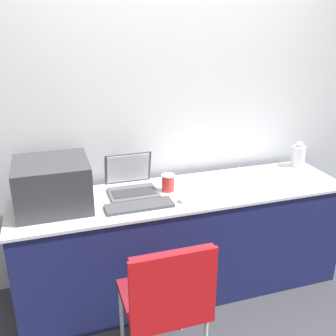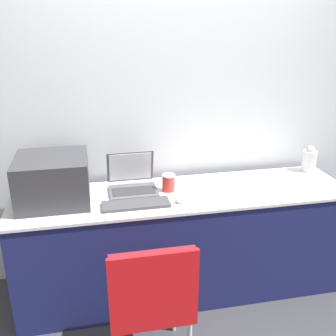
% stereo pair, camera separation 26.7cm
% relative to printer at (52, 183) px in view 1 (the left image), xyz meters
% --- Properties ---
extents(ground_plane, '(14.00, 14.00, 0.00)m').
position_rel_printer_xyz_m(ground_plane, '(0.86, -0.33, -0.96)').
color(ground_plane, '#333338').
extents(wall_back, '(8.00, 0.05, 2.60)m').
position_rel_printer_xyz_m(wall_back, '(0.86, 0.37, 0.34)').
color(wall_back, silver).
rests_on(wall_back, ground_plane).
extents(table, '(2.35, 0.61, 0.80)m').
position_rel_printer_xyz_m(table, '(0.86, -0.04, -0.57)').
color(table, '#191E51').
rests_on(table, ground_plane).
extents(printer, '(0.46, 0.44, 0.31)m').
position_rel_printer_xyz_m(printer, '(0.00, 0.00, 0.00)').
color(printer, '#333338').
rests_on(printer, table).
extents(laptop_left, '(0.33, 0.31, 0.26)m').
position_rel_printer_xyz_m(laptop_left, '(0.52, 0.09, -0.11)').
color(laptop_left, '#4C4C51').
rests_on(laptop_left, table).
extents(external_keyboard, '(0.44, 0.15, 0.02)m').
position_rel_printer_xyz_m(external_keyboard, '(0.52, -0.17, -0.16)').
color(external_keyboard, '#3D3D42').
rests_on(external_keyboard, table).
extents(coffee_cup, '(0.09, 0.09, 0.12)m').
position_rel_printer_xyz_m(coffee_cup, '(0.77, 0.02, -0.11)').
color(coffee_cup, red).
rests_on(coffee_cup, table).
extents(mouse, '(0.06, 0.05, 0.04)m').
position_rel_printer_xyz_m(mouse, '(0.80, -0.19, -0.15)').
color(mouse, silver).
rests_on(mouse, table).
extents(metal_pitcher, '(0.11, 0.11, 0.21)m').
position_rel_printer_xyz_m(metal_pitcher, '(1.93, 0.17, -0.07)').
color(metal_pitcher, silver).
rests_on(metal_pitcher, table).
extents(chair, '(0.45, 0.45, 0.89)m').
position_rel_printer_xyz_m(chair, '(0.51, -0.77, -0.40)').
color(chair, maroon).
rests_on(chair, ground_plane).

